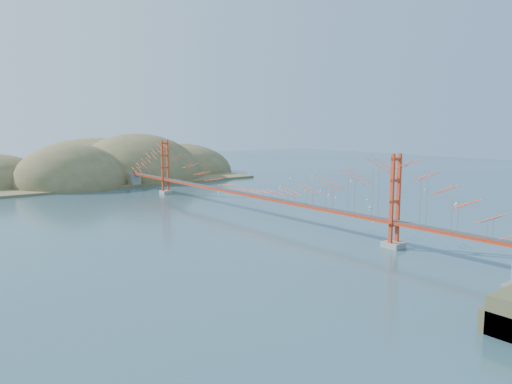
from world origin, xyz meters
TOP-DOWN VIEW (x-y plane):
  - ground at (0.00, 0.00)m, footprint 320.00×320.00m
  - bridge at (0.00, 0.18)m, footprint 2.20×94.40m
  - far_headlands at (2.21, 68.52)m, footprint 84.00×58.00m
  - sailboat_15 at (41.57, 35.83)m, footprint 0.49×0.56m
  - sailboat_8 at (27.00, 14.21)m, footprint 0.52×0.50m
  - sailboat_1 at (20.23, 13.03)m, footprint 0.54×0.54m
  - sailboat_5 at (46.92, 5.58)m, footprint 0.53×0.57m
  - sailboat_17 at (50.06, 35.99)m, footprint 0.61×0.58m
  - sailboat_7 at (26.70, 22.78)m, footprint 0.53×0.46m
  - sailboat_14 at (29.29, 11.85)m, footprint 0.68×0.68m
  - sailboat_0 at (25.11, 3.26)m, footprint 0.53×0.55m
  - sailboat_4 at (27.73, -2.92)m, footprint 0.68×0.68m
  - sailboat_6 at (20.53, -9.46)m, footprint 0.59×0.59m
  - sailboat_10 at (11.34, -17.75)m, footprint 0.54×0.61m
  - sailboat_9 at (51.27, -0.36)m, footprint 0.57×0.57m
  - sailboat_16 at (25.58, 5.78)m, footprint 0.60×0.59m
  - sailboat_3 at (20.23, 23.27)m, footprint 0.53×0.53m
  - sailboat_2 at (35.99, -17.18)m, footprint 0.66×0.63m
  - sailboat_12 at (10.05, 24.34)m, footprint 0.57×0.46m
  - sailboat_extra_0 at (49.21, 20.54)m, footprint 0.59×0.49m

SIDE VIEW (x-z plane):
  - ground at x=0.00m, z-range 0.00..0.00m
  - far_headlands at x=2.21m, z-range -12.50..12.50m
  - sailboat_3 at x=20.23m, z-range -0.15..0.42m
  - sailboat_1 at x=20.23m, z-range -0.15..0.42m
  - sailboat_8 at x=27.00m, z-range -0.15..0.43m
  - sailboat_9 at x=51.27m, z-range -0.16..0.44m
  - sailboat_7 at x=26.70m, z-range -0.16..0.44m
  - sailboat_0 at x=25.11m, z-range -0.17..0.45m
  - sailboat_6 at x=20.53m, z-range -0.17..0.46m
  - sailboat_15 at x=41.57m, z-range -0.18..0.47m
  - sailboat_5 at x=46.92m, z-range -0.18..0.47m
  - sailboat_12 at x=10.05m, z-range -0.19..0.49m
  - sailboat_16 at x=25.58m, z-range -0.19..0.49m
  - sailboat_extra_0 at x=49.21m, z-range -0.19..0.49m
  - sailboat_17 at x=50.06m, z-range -0.19..0.49m
  - sailboat_10 at x=11.34m, z-range -0.20..0.50m
  - sailboat_14 at x=29.29m, z-range -0.20..0.51m
  - sailboat_4 at x=27.73m, z-range -0.20..0.51m
  - sailboat_2 at x=35.99m, z-range -0.21..0.53m
  - bridge at x=0.00m, z-range 1.01..13.01m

